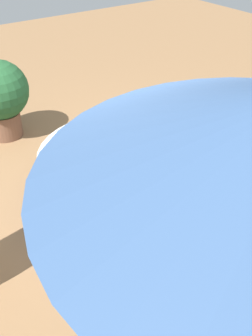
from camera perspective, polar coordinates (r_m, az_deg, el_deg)
ground_plane at (r=4.82m, az=0.00°, el=-3.33°), size 16.00×16.00×0.00m
round_bed at (r=4.65m, az=0.00°, el=-0.50°), size 1.98×1.98×0.56m
throw_pillow_0 at (r=3.95m, az=-0.77°, el=-0.93°), size 0.48×0.36×0.20m
throw_pillow_1 at (r=4.77m, az=4.84°, el=5.73°), size 0.45×0.39×0.21m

